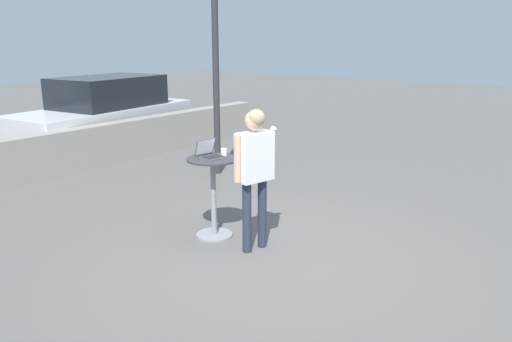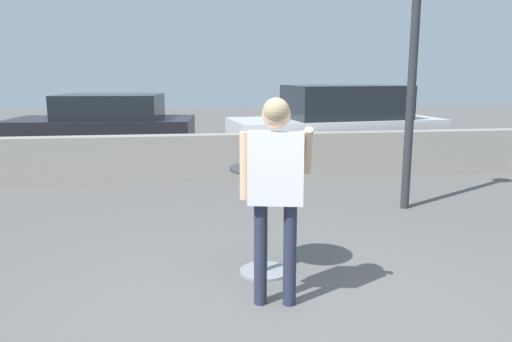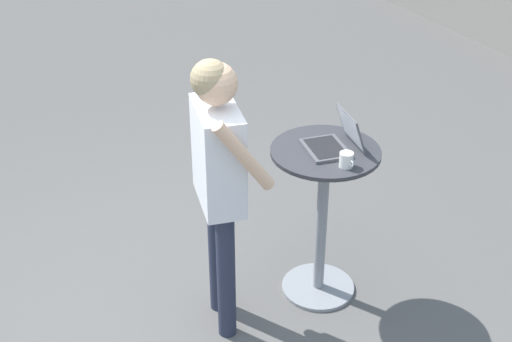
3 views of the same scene
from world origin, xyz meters
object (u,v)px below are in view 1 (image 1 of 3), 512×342
Objects in this scene: laptop at (210,154)px; coffee_mug at (224,152)px; street_lamp at (215,33)px; standing_person at (255,161)px; cafe_table at (213,189)px; parked_car_near_street at (105,113)px.

coffee_mug is at bearing -14.05° from laptop.
standing_person is at bearing -131.29° from street_lamp.
standing_person reaches higher than cafe_table.
street_lamp reaches higher than cafe_table.
cafe_table is at bearing -139.28° from street_lamp.
parked_car_near_street is (2.26, 5.61, -0.26)m from coffee_mug.
laptop is 0.09× the size of street_lamp.
coffee_mug is 0.03× the size of street_lamp.
cafe_table is 0.26× the size of street_lamp.
coffee_mug is at bearing -0.07° from cafe_table.
laptop is at bearing 80.37° from cafe_table.
laptop is (0.01, 0.05, 0.45)m from cafe_table.
street_lamp reaches higher than parked_car_near_street.
cafe_table is 0.50m from coffee_mug.
laptop reaches higher than cafe_table.
coffee_mug is 0.72m from standing_person.
coffee_mug is at bearing -111.90° from parked_car_near_street.
street_lamp is at bearing 43.45° from coffee_mug.
cafe_table is 0.23× the size of parked_car_near_street.
laptop is at bearing -139.90° from street_lamp.
laptop is 0.20× the size of standing_person.
cafe_table is 9.40× the size of coffee_mug.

